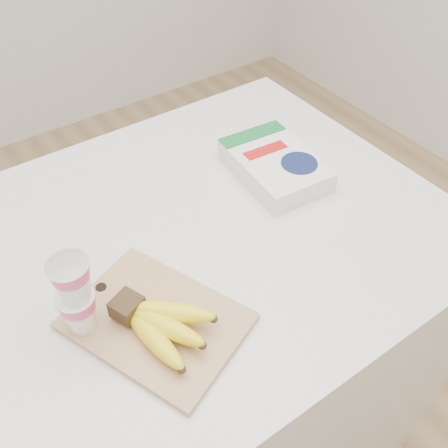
# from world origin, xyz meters

# --- Properties ---
(room) EXTENTS (4.00, 4.00, 4.00)m
(room) POSITION_xyz_m (0.00, 0.00, 1.35)
(room) COLOR tan
(room) RESTS_ON ground
(table) EXTENTS (1.26, 0.84, 0.94)m
(table) POSITION_xyz_m (0.00, 0.00, 0.47)
(table) COLOR silver
(table) RESTS_ON ground
(cutting_board) EXTENTS (0.30, 0.35, 0.01)m
(cutting_board) POSITION_xyz_m (-0.07, -0.16, 0.95)
(cutting_board) COLOR tan
(cutting_board) RESTS_ON table
(bananas) EXTENTS (0.15, 0.18, 0.06)m
(bananas) POSITION_xyz_m (-0.07, -0.18, 0.98)
(bananas) COLOR #382816
(bananas) RESTS_ON cutting_board
(yogurt_stack) EXTENTS (0.07, 0.07, 0.15)m
(yogurt_stack) POSITION_xyz_m (-0.17, -0.10, 1.04)
(yogurt_stack) COLOR white
(yogurt_stack) RESTS_ON cutting_board
(cereal_box) EXTENTS (0.18, 0.25, 0.05)m
(cereal_box) POSITION_xyz_m (0.36, 0.05, 0.97)
(cereal_box) COLOR white
(cereal_box) RESTS_ON table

